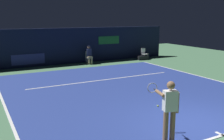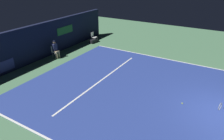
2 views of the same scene
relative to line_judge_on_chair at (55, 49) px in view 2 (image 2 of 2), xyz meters
The scene contains 9 objects.
ground_plane 7.17m from the line_judge_on_chair, 100.40° to the right, with size 32.54×32.54×0.00m, color #4C7A56.
court_surface 7.16m from the line_judge_on_chair, 100.40° to the right, with size 10.66×11.49×0.01m, color navy.
line_sideline_left 8.10m from the line_judge_on_chair, 60.36° to the right, with size 0.10×11.49×0.01m, color white.
line_service 5.21m from the line_judge_on_chair, 104.42° to the right, with size 8.31×0.10×0.01m, color white.
back_wall 1.69m from the line_judge_on_chair, 145.08° to the left, with size 16.46×0.33×2.60m.
line_judge_on_chair is the anchor object (origin of this frame).
courtside_chair_near 4.76m from the line_judge_on_chair, ahead, with size 0.48×0.45×0.88m.
tennis_ball 9.98m from the line_judge_on_chair, 98.14° to the right, with size 0.07×0.07×0.07m, color #CCE033.
equipment_bag 4.56m from the line_judge_on_chair, ahead, with size 0.84×0.32×0.32m, color black.
Camera 2 is at (-9.49, 0.42, 6.02)m, focal length 33.93 mm.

